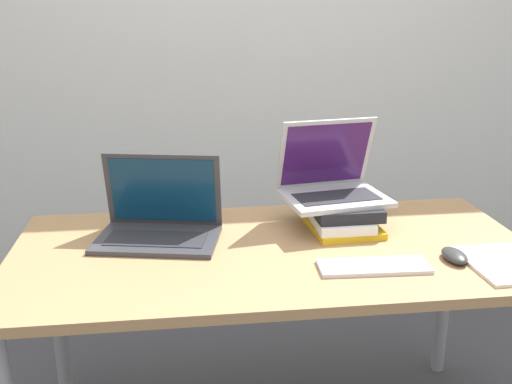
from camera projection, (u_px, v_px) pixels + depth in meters
name	position (u px, v px, depth m)	size (l,w,h in m)	color
wall_back	(234.00, 18.00, 2.80)	(8.00, 0.05, 2.70)	silver
desk	(273.00, 269.00, 1.84)	(1.58, 0.78, 0.71)	#9E754C
laptop_left	(159.00, 223.00, 1.88)	(0.42, 0.32, 0.26)	#333338
book_stack	(341.00, 214.00, 1.97)	(0.23, 0.30, 0.09)	gold
laptop_on_books	(332.00, 183.00, 1.98)	(0.36, 0.31, 0.26)	#B2B2B7
wireless_keyboard	(374.00, 266.00, 1.68)	(0.32, 0.12, 0.01)	silver
mouse	(454.00, 255.00, 1.73)	(0.06, 0.11, 0.03)	#2D2D2D
notepad	(503.00, 264.00, 1.70)	(0.20, 0.27, 0.01)	silver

